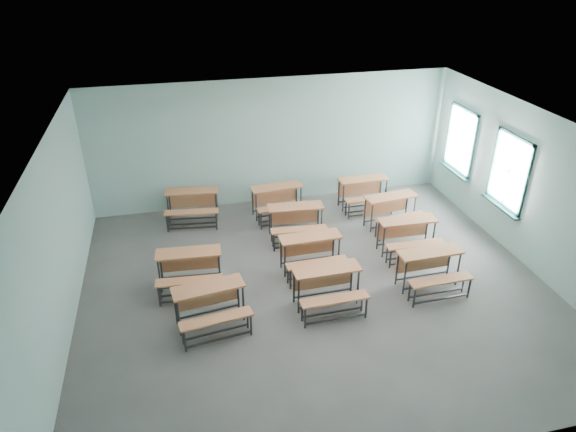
% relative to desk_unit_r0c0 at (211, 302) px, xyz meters
% --- Properties ---
extents(room, '(9.04, 8.04, 3.24)m').
position_rel_desk_unit_r0c0_xyz_m(room, '(2.19, 0.71, 1.08)').
color(room, slate).
rests_on(room, ground).
extents(desk_unit_r0c0, '(1.35, 1.00, 0.78)m').
position_rel_desk_unit_r0c0_xyz_m(desk_unit_r0c0, '(0.00, 0.00, 0.00)').
color(desk_unit_r0c0, '#BE6E44').
rests_on(desk_unit_r0c0, ground).
extents(desk_unit_r0c1, '(1.26, 0.86, 0.78)m').
position_rel_desk_unit_r0c0_xyz_m(desk_unit_r0c1, '(2.14, 0.06, 0.00)').
color(desk_unit_r0c1, '#BE6E44').
rests_on(desk_unit_r0c1, ground).
extents(desk_unit_r0c2, '(1.27, 0.87, 0.78)m').
position_rel_desk_unit_r0c0_xyz_m(desk_unit_r0c2, '(4.25, 0.15, 0.00)').
color(desk_unit_r0c2, '#BE6E44').
rests_on(desk_unit_r0c2, ground).
extents(desk_unit_r1c0, '(1.31, 0.93, 0.78)m').
position_rel_desk_unit_r0c0_xyz_m(desk_unit_r1c0, '(-0.29, 1.21, 0.00)').
color(desk_unit_r1c0, '#BE6E44').
rests_on(desk_unit_r1c0, ground).
extents(desk_unit_r1c1, '(1.26, 0.86, 0.78)m').
position_rel_desk_unit_r0c0_xyz_m(desk_unit_r1c1, '(2.16, 1.24, 0.00)').
color(desk_unit_r1c1, '#BE6E44').
rests_on(desk_unit_r1c1, ground).
extents(desk_unit_r1c2, '(1.27, 0.87, 0.78)m').
position_rel_desk_unit_r0c0_xyz_m(desk_unit_r1c2, '(4.37, 1.44, 0.00)').
color(desk_unit_r1c2, '#BE6E44').
rests_on(desk_unit_r1c2, ground).
extents(desk_unit_r2c1, '(1.30, 0.93, 0.78)m').
position_rel_desk_unit_r0c0_xyz_m(desk_unit_r2c1, '(2.18, 2.60, 0.00)').
color(desk_unit_r2c1, '#BE6E44').
rests_on(desk_unit_r2c1, ground).
extents(desk_unit_r2c2, '(1.34, 0.98, 0.78)m').
position_rel_desk_unit_r0c0_xyz_m(desk_unit_r2c2, '(4.51, 2.59, 0.00)').
color(desk_unit_r2c2, '#BE6E44').
rests_on(desk_unit_r2c2, ground).
extents(desk_unit_r3c0, '(1.34, 0.98, 0.78)m').
position_rel_desk_unit_r0c0_xyz_m(desk_unit_r3c0, '(-0.04, 3.97, 0.00)').
color(desk_unit_r3c0, '#BE6E44').
rests_on(desk_unit_r3c0, ground).
extents(desk_unit_r3c1, '(1.31, 0.94, 0.78)m').
position_rel_desk_unit_r0c0_xyz_m(desk_unit_r3c1, '(2.01, 3.72, 0.00)').
color(desk_unit_r3c1, '#BE6E44').
rests_on(desk_unit_r3c1, ground).
extents(desk_unit_r3c2, '(1.25, 0.85, 0.78)m').
position_rel_desk_unit_r0c0_xyz_m(desk_unit_r3c2, '(4.22, 3.68, 0.00)').
color(desk_unit_r3c2, '#BE6E44').
rests_on(desk_unit_r3c2, ground).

